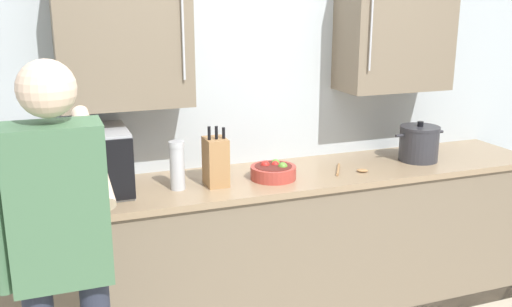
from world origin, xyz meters
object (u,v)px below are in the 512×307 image
microwave_oven (74,164)px  person_figure (61,246)px  fruit_bowl (273,171)px  knife_block (216,161)px  thermos_flask (177,165)px  stock_pot (419,143)px  wooden_spoon (351,170)px

microwave_oven → person_figure: bearing=-97.0°
microwave_oven → fruit_bowl: bearing=-4.8°
fruit_bowl → person_figure: bearing=-147.0°
person_figure → knife_block: bearing=42.5°
fruit_bowl → thermos_flask: bearing=179.5°
stock_pot → knife_block: 1.28m
microwave_oven → thermos_flask: microwave_oven is taller
microwave_oven → thermos_flask: bearing=-9.3°
wooden_spoon → thermos_flask: 1.00m
thermos_flask → person_figure: 0.95m
stock_pot → wooden_spoon: bearing=-172.9°
thermos_flask → person_figure: size_ratio=0.15×
fruit_bowl → person_figure: (-1.13, -0.73, 0.05)m
wooden_spoon → person_figure: 1.74m
person_figure → stock_pot: bearing=20.0°
knife_block → thermos_flask: bearing=179.8°
microwave_oven → fruit_bowl: 1.04m
thermos_flask → knife_block: bearing=-0.2°
stock_pot → knife_block: size_ratio=1.03×
thermos_flask → person_figure: (-0.60, -0.74, -0.04)m
stock_pot → thermos_flask: (-1.49, -0.02, 0.02)m
fruit_bowl → knife_block: bearing=179.3°
wooden_spoon → microwave_oven: bearing=175.4°
stock_pot → person_figure: size_ratio=0.20×
wooden_spoon → person_figure: person_figure is taller
wooden_spoon → fruit_bowl: bearing=175.8°
microwave_oven → fruit_bowl: microwave_oven is taller
microwave_oven → person_figure: person_figure is taller
wooden_spoon → knife_block: knife_block is taller
microwave_oven → person_figure: size_ratio=0.29×
fruit_bowl → knife_block: knife_block is taller
knife_block → thermos_flask: (-0.20, 0.00, -0.00)m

